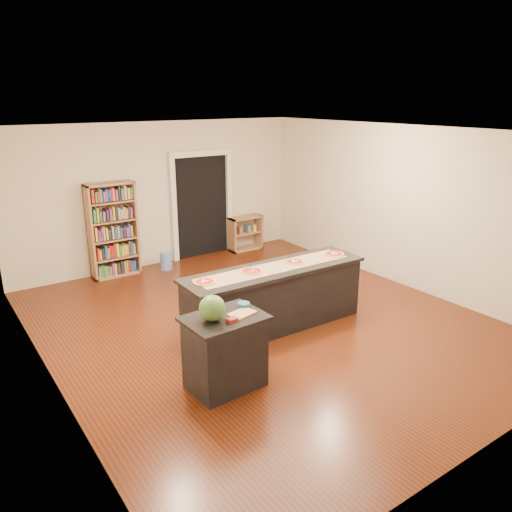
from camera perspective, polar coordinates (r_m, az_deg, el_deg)
room at (r=7.09m, az=0.93°, el=2.67°), size 6.00×7.00×2.80m
doorway at (r=10.46m, az=-6.23°, el=6.43°), size 1.40×0.09×2.21m
kitchen_island at (r=7.26m, az=2.14°, el=-4.77°), size 2.80×0.76×0.92m
side_counter at (r=5.85m, az=-3.56°, el=-10.87°), size 0.90×0.66×0.89m
bookshelf at (r=9.61m, az=-16.02°, el=2.86°), size 0.88×0.31×1.77m
low_shelf at (r=10.99m, az=-1.23°, el=2.65°), size 0.75×0.32×0.75m
waste_bin at (r=9.93m, az=-10.23°, el=-0.54°), size 0.23×0.23×0.34m
kraft_paper at (r=7.10m, az=2.14°, el=-1.32°), size 2.43×0.47×0.00m
watermelon at (r=5.51m, az=-5.03°, el=-5.96°), size 0.29×0.29×0.29m
cutting_board at (r=5.70m, az=-1.61°, el=-6.59°), size 0.34×0.26×0.02m
package_red at (r=5.52m, az=-2.77°, el=-7.30°), size 0.13×0.09×0.04m
package_teal at (r=5.88m, az=-1.42°, el=-5.61°), size 0.15×0.15×0.05m
pizza_a at (r=6.57m, az=-5.94°, el=-2.94°), size 0.30×0.30×0.02m
pizza_b at (r=6.92m, az=-0.52°, el=-1.72°), size 0.30×0.30×0.02m
pizza_c at (r=7.33m, az=4.41°, el=-0.66°), size 0.28×0.28×0.02m
pizza_d at (r=7.76m, az=8.90°, el=0.25°), size 0.32×0.32×0.02m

